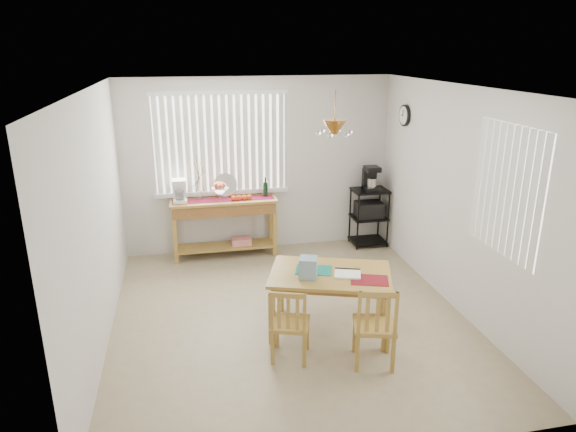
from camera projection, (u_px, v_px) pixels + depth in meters
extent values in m
cube|color=tan|center=(289.00, 317.00, 5.99)|extent=(4.00, 4.50, 0.01)
cube|color=silver|center=(258.00, 165.00, 7.72)|extent=(4.00, 0.10, 2.60)
cube|color=silver|center=(360.00, 312.00, 3.44)|extent=(4.00, 0.10, 2.60)
cube|color=silver|center=(91.00, 223.00, 5.18)|extent=(0.10, 4.50, 2.60)
cube|color=silver|center=(461.00, 199.00, 5.98)|extent=(0.10, 4.50, 2.60)
cube|color=white|center=(289.00, 83.00, 5.16)|extent=(4.00, 4.50, 0.10)
cube|color=white|center=(221.00, 144.00, 7.45)|extent=(1.90, 0.01, 1.40)
cube|color=white|center=(157.00, 146.00, 7.27)|extent=(0.07, 0.03, 1.40)
cube|color=white|center=(165.00, 146.00, 7.29)|extent=(0.07, 0.03, 1.40)
cube|color=white|center=(172.00, 146.00, 7.31)|extent=(0.07, 0.03, 1.40)
cube|color=white|center=(180.00, 145.00, 7.33)|extent=(0.07, 0.03, 1.40)
cube|color=white|center=(187.00, 145.00, 7.35)|extent=(0.07, 0.03, 1.40)
cube|color=white|center=(195.00, 145.00, 7.37)|extent=(0.07, 0.03, 1.40)
cube|color=white|center=(202.00, 145.00, 7.39)|extent=(0.07, 0.03, 1.40)
cube|color=white|center=(210.00, 144.00, 7.41)|extent=(0.07, 0.03, 1.40)
cube|color=white|center=(217.00, 144.00, 7.43)|extent=(0.07, 0.03, 1.40)
cube|color=white|center=(224.00, 144.00, 7.45)|extent=(0.07, 0.03, 1.40)
cube|color=white|center=(231.00, 144.00, 7.47)|extent=(0.07, 0.03, 1.40)
cube|color=white|center=(239.00, 143.00, 7.49)|extent=(0.07, 0.03, 1.40)
cube|color=white|center=(246.00, 143.00, 7.51)|extent=(0.07, 0.03, 1.40)
cube|color=white|center=(253.00, 143.00, 7.53)|extent=(0.07, 0.03, 1.40)
cube|color=white|center=(260.00, 143.00, 7.55)|extent=(0.07, 0.03, 1.40)
cube|color=white|center=(267.00, 142.00, 7.57)|extent=(0.07, 0.03, 1.40)
cube|color=white|center=(274.00, 142.00, 7.59)|extent=(0.07, 0.03, 1.40)
cube|color=white|center=(281.00, 142.00, 7.62)|extent=(0.07, 0.03, 1.40)
cube|color=white|center=(223.00, 193.00, 7.66)|extent=(1.98, 0.06, 0.06)
cube|color=white|center=(219.00, 93.00, 7.20)|extent=(1.98, 0.06, 0.06)
cube|color=white|center=(507.00, 191.00, 5.02)|extent=(0.01, 1.10, 1.30)
cube|color=white|center=(540.00, 206.00, 4.56)|extent=(0.03, 0.07, 1.30)
cube|color=white|center=(532.00, 202.00, 4.66)|extent=(0.03, 0.07, 1.30)
cube|color=white|center=(524.00, 199.00, 4.76)|extent=(0.03, 0.07, 1.30)
cube|color=white|center=(517.00, 196.00, 4.86)|extent=(0.03, 0.07, 1.30)
cube|color=white|center=(510.00, 193.00, 4.97)|extent=(0.03, 0.07, 1.30)
cube|color=white|center=(503.00, 190.00, 5.07)|extent=(0.03, 0.07, 1.30)
cube|color=white|center=(497.00, 187.00, 5.17)|extent=(0.03, 0.07, 1.30)
cube|color=white|center=(490.00, 184.00, 5.27)|extent=(0.03, 0.07, 1.30)
cube|color=white|center=(484.00, 181.00, 5.38)|extent=(0.03, 0.07, 1.30)
cube|color=white|center=(479.00, 179.00, 5.48)|extent=(0.03, 0.07, 1.30)
cylinder|color=black|center=(405.00, 115.00, 7.16)|extent=(0.04, 0.30, 0.30)
cylinder|color=white|center=(403.00, 115.00, 7.15)|extent=(0.01, 0.25, 0.25)
cylinder|color=olive|center=(335.00, 108.00, 4.96)|extent=(0.01, 0.01, 0.34)
cone|color=olive|center=(335.00, 127.00, 5.01)|extent=(0.24, 0.24, 0.14)
sphere|color=white|center=(350.00, 132.00, 5.06)|extent=(0.05, 0.05, 0.05)
sphere|color=white|center=(338.00, 130.00, 5.18)|extent=(0.05, 0.05, 0.05)
sphere|color=white|center=(323.00, 131.00, 5.14)|extent=(0.05, 0.05, 0.05)
sphere|color=white|center=(319.00, 133.00, 5.00)|extent=(0.05, 0.05, 0.05)
sphere|color=white|center=(330.00, 135.00, 4.89)|extent=(0.05, 0.05, 0.05)
sphere|color=white|center=(347.00, 135.00, 4.92)|extent=(0.05, 0.05, 0.05)
cube|color=#AF893B|center=(224.00, 201.00, 7.48)|extent=(1.55, 0.44, 0.04)
cube|color=brown|center=(224.00, 208.00, 7.52)|extent=(1.49, 0.40, 0.15)
cube|color=#AF893B|center=(175.00, 242.00, 7.35)|extent=(0.06, 0.06, 0.67)
cube|color=#AF893B|center=(275.00, 235.00, 7.63)|extent=(0.06, 0.06, 0.67)
cube|color=#AF893B|center=(175.00, 234.00, 7.66)|extent=(0.06, 0.06, 0.67)
cube|color=#AF893B|center=(271.00, 227.00, 7.94)|extent=(0.06, 0.06, 0.67)
cube|color=#AF893B|center=(225.00, 246.00, 7.71)|extent=(1.43, 0.38, 0.03)
cube|color=red|center=(241.00, 241.00, 7.73)|extent=(0.29, 0.21, 0.10)
cube|color=maroon|center=(224.00, 200.00, 7.48)|extent=(1.47, 0.24, 0.01)
cube|color=white|center=(180.00, 201.00, 7.35)|extent=(0.19, 0.23, 0.05)
cube|color=white|center=(180.00, 191.00, 7.38)|extent=(0.19, 0.08, 0.29)
cube|color=white|center=(179.00, 182.00, 7.24)|extent=(0.19, 0.21, 0.07)
cylinder|color=white|center=(180.00, 195.00, 7.30)|extent=(0.13, 0.13, 0.13)
cylinder|color=white|center=(220.00, 197.00, 7.44)|extent=(0.05, 0.05, 0.10)
cone|color=white|center=(220.00, 191.00, 7.41)|extent=(0.25, 0.25, 0.09)
sphere|color=red|center=(223.00, 185.00, 7.39)|extent=(0.08, 0.08, 0.08)
sphere|color=red|center=(219.00, 185.00, 7.43)|extent=(0.08, 0.08, 0.08)
sphere|color=red|center=(216.00, 186.00, 7.37)|extent=(0.08, 0.08, 0.08)
sphere|color=red|center=(220.00, 186.00, 7.34)|extent=(0.08, 0.08, 0.08)
sphere|color=#E0440B|center=(233.00, 198.00, 7.42)|extent=(0.08, 0.08, 0.08)
sphere|color=#E0440B|center=(239.00, 198.00, 7.44)|extent=(0.08, 0.08, 0.08)
sphere|color=#E0440B|center=(244.00, 197.00, 7.45)|extent=(0.08, 0.08, 0.08)
sphere|color=#E0440B|center=(249.00, 197.00, 7.47)|extent=(0.08, 0.08, 0.08)
cylinder|color=silver|center=(225.00, 185.00, 7.60)|extent=(0.35, 0.09, 0.34)
cylinder|color=white|center=(200.00, 196.00, 7.44)|extent=(0.08, 0.08, 0.14)
cylinder|color=#4C3823|center=(199.00, 177.00, 7.35)|extent=(0.08, 0.04, 0.43)
cylinder|color=#4C3823|center=(199.00, 175.00, 7.34)|extent=(0.13, 0.06, 0.47)
cylinder|color=#4C3823|center=(199.00, 178.00, 7.35)|extent=(0.17, 0.07, 0.35)
cylinder|color=#4C3823|center=(198.00, 173.00, 7.33)|extent=(0.05, 0.03, 0.53)
cylinder|color=#4C3823|center=(199.00, 179.00, 7.36)|extent=(0.21, 0.10, 0.30)
cylinder|color=black|center=(265.00, 189.00, 7.61)|extent=(0.07, 0.07, 0.22)
cylinder|color=black|center=(265.00, 179.00, 7.56)|extent=(0.03, 0.03, 0.08)
cylinder|color=black|center=(358.00, 222.00, 7.81)|extent=(0.03, 0.03, 0.90)
cylinder|color=black|center=(388.00, 220.00, 7.90)|extent=(0.03, 0.03, 0.90)
cylinder|color=black|center=(350.00, 215.00, 8.16)|extent=(0.03, 0.03, 0.90)
cylinder|color=black|center=(379.00, 213.00, 8.26)|extent=(0.03, 0.03, 0.90)
cube|color=black|center=(370.00, 190.00, 7.89)|extent=(0.53, 0.43, 0.03)
cube|color=black|center=(369.00, 217.00, 8.03)|extent=(0.53, 0.43, 0.03)
cube|color=black|center=(367.00, 240.00, 8.15)|extent=(0.53, 0.43, 0.03)
cube|color=black|center=(369.00, 209.00, 7.99)|extent=(0.40, 0.32, 0.23)
cube|color=black|center=(371.00, 188.00, 7.86)|extent=(0.21, 0.26, 0.05)
cube|color=black|center=(369.00, 178.00, 7.90)|extent=(0.21, 0.09, 0.32)
cube|color=black|center=(372.00, 169.00, 7.76)|extent=(0.21, 0.23, 0.07)
cylinder|color=silver|center=(371.00, 182.00, 7.82)|extent=(0.14, 0.14, 0.14)
cube|color=#AF893B|center=(330.00, 274.00, 5.51)|extent=(1.48, 1.19, 0.04)
cube|color=brown|center=(330.00, 278.00, 5.52)|extent=(1.36, 1.07, 0.05)
cube|color=#AF893B|center=(272.00, 318.00, 5.36)|extent=(0.08, 0.08, 0.59)
cube|color=#AF893B|center=(386.00, 325.00, 5.22)|extent=(0.08, 0.08, 0.59)
cube|color=#AF893B|center=(281.00, 288.00, 6.03)|extent=(0.08, 0.08, 0.59)
cube|color=#AF893B|center=(382.00, 293.00, 5.90)|extent=(0.08, 0.08, 0.59)
cube|color=#147365|center=(314.00, 270.00, 5.57)|extent=(0.45, 0.38, 0.01)
cube|color=maroon|center=(370.00, 280.00, 5.33)|extent=(0.45, 0.38, 0.01)
cube|color=white|center=(348.00, 274.00, 5.44)|extent=(0.33, 0.30, 0.02)
cube|color=black|center=(348.00, 270.00, 5.55)|extent=(0.27, 0.11, 0.03)
cube|color=#7C9EB5|center=(308.00, 268.00, 5.37)|extent=(0.23, 0.23, 0.22)
cube|color=#AF893B|center=(290.00, 323.00, 5.10)|extent=(0.47, 0.47, 0.04)
cube|color=#AF893B|center=(307.00, 334.00, 5.29)|extent=(0.04, 0.04, 0.36)
cube|color=#AF893B|center=(277.00, 331.00, 5.33)|extent=(0.04, 0.04, 0.36)
cube|color=#AF893B|center=(304.00, 351.00, 4.99)|extent=(0.04, 0.04, 0.36)
cube|color=#AF893B|center=(272.00, 348.00, 5.03)|extent=(0.04, 0.04, 0.36)
cube|color=#AF893B|center=(305.00, 313.00, 4.85)|extent=(0.04, 0.04, 0.40)
cube|color=#AF893B|center=(272.00, 311.00, 4.89)|extent=(0.04, 0.04, 0.40)
cube|color=#AF893B|center=(288.00, 295.00, 4.82)|extent=(0.32, 0.13, 0.05)
cube|color=#AF893B|center=(297.00, 315.00, 4.87)|extent=(0.04, 0.03, 0.32)
cube|color=#AF893B|center=(288.00, 314.00, 4.88)|extent=(0.04, 0.03, 0.32)
cube|color=#AF893B|center=(279.00, 313.00, 4.89)|extent=(0.04, 0.03, 0.32)
cube|color=#AF893B|center=(374.00, 326.00, 5.00)|extent=(0.49, 0.49, 0.04)
cube|color=#AF893B|center=(388.00, 336.00, 5.22)|extent=(0.05, 0.05, 0.39)
cube|color=#AF893B|center=(354.00, 335.00, 5.24)|extent=(0.05, 0.05, 0.39)
cube|color=#AF893B|center=(393.00, 355.00, 4.90)|extent=(0.05, 0.05, 0.39)
cube|color=#AF893B|center=(357.00, 354.00, 4.92)|extent=(0.05, 0.05, 0.39)
cube|color=#AF893B|center=(396.00, 314.00, 4.75)|extent=(0.04, 0.04, 0.44)
cube|color=#AF893B|center=(359.00, 313.00, 4.77)|extent=(0.04, 0.04, 0.44)
cube|color=#AF893B|center=(379.00, 295.00, 4.70)|extent=(0.36, 0.12, 0.06)
cube|color=#AF893B|center=(388.00, 315.00, 4.76)|extent=(0.04, 0.03, 0.35)
cube|color=#AF893B|center=(378.00, 315.00, 4.76)|extent=(0.04, 0.03, 0.35)
cube|color=#AF893B|center=(367.00, 315.00, 4.77)|extent=(0.04, 0.03, 0.35)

